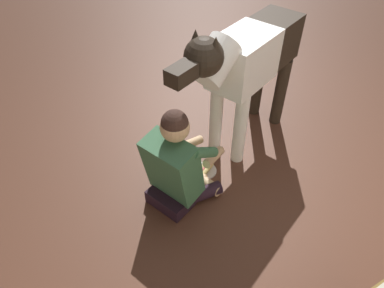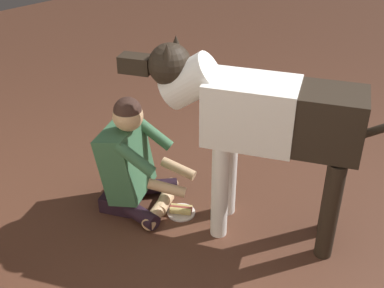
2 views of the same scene
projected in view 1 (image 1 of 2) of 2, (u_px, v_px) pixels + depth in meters
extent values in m
plane|color=#512F20|center=(239.00, 128.00, 3.56)|extent=(12.88, 12.88, 0.00)
cube|color=black|center=(171.00, 198.00, 2.83)|extent=(0.38, 0.41, 0.12)
cylinder|color=black|center=(170.00, 177.00, 2.99)|extent=(0.33, 0.39, 0.11)
cylinder|color=tan|center=(187.00, 171.00, 3.04)|extent=(0.27, 0.35, 0.09)
cylinder|color=black|center=(198.00, 195.00, 2.84)|extent=(0.41, 0.14, 0.11)
cylinder|color=tan|center=(203.00, 181.00, 2.96)|extent=(0.23, 0.37, 0.09)
cube|color=#3A6846|center=(173.00, 168.00, 2.64)|extent=(0.46, 0.50, 0.54)
cylinder|color=#3A6846|center=(168.00, 133.00, 2.70)|extent=(0.29, 0.21, 0.24)
cylinder|color=tan|center=(190.00, 144.00, 2.95)|extent=(0.28, 0.16, 0.12)
cylinder|color=#3A6846|center=(204.00, 153.00, 2.54)|extent=(0.29, 0.21, 0.24)
cylinder|color=tan|center=(214.00, 157.00, 2.83)|extent=(0.26, 0.22, 0.12)
sphere|color=tan|center=(175.00, 127.00, 2.41)|extent=(0.21, 0.21, 0.21)
sphere|color=#39251E|center=(175.00, 123.00, 2.39)|extent=(0.19, 0.19, 0.19)
cylinder|color=white|center=(240.00, 129.00, 3.01)|extent=(0.11, 0.11, 0.70)
cylinder|color=white|center=(216.00, 117.00, 3.13)|extent=(0.11, 0.11, 0.70)
cylinder|color=black|center=(280.00, 92.00, 3.41)|extent=(0.11, 0.11, 0.70)
cylinder|color=black|center=(258.00, 83.00, 3.53)|extent=(0.11, 0.11, 0.70)
cube|color=white|center=(243.00, 59.00, 2.78)|extent=(0.66, 0.58, 0.41)
cube|color=black|center=(271.00, 40.00, 3.02)|extent=(0.59, 0.53, 0.39)
cylinder|color=white|center=(215.00, 61.00, 2.45)|extent=(0.48, 0.42, 0.39)
sphere|color=black|center=(204.00, 57.00, 2.31)|extent=(0.27, 0.27, 0.27)
cube|color=black|center=(181.00, 74.00, 2.20)|extent=(0.24, 0.21, 0.11)
cone|color=black|center=(216.00, 46.00, 2.22)|extent=(0.13, 0.13, 0.12)
cone|color=black|center=(195.00, 38.00, 2.29)|extent=(0.13, 0.13, 0.12)
cylinder|color=black|center=(284.00, 34.00, 3.20)|extent=(0.34, 0.22, 0.24)
cylinder|color=silver|center=(205.00, 171.00, 3.12)|extent=(0.21, 0.21, 0.01)
cylinder|color=tan|center=(203.00, 167.00, 3.11)|extent=(0.15, 0.13, 0.05)
cylinder|color=tan|center=(207.00, 169.00, 3.09)|extent=(0.15, 0.13, 0.05)
cylinder|color=#943B34|center=(205.00, 168.00, 3.10)|extent=(0.15, 0.13, 0.04)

